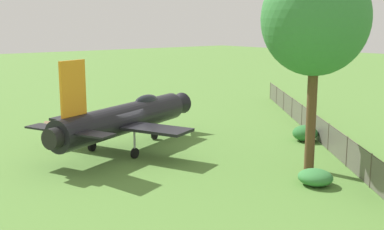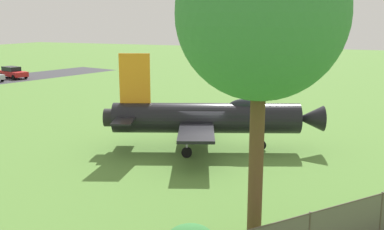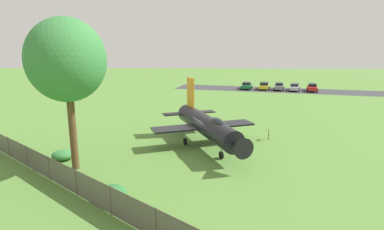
{
  "view_description": "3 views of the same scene",
  "coord_description": "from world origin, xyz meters",
  "px_view_note": "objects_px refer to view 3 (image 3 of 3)",
  "views": [
    {
      "loc": [
        -24.92,
        14.94,
        7.65
      ],
      "look_at": [
        -3.83,
        -2.2,
        2.5
      ],
      "focal_mm": 45.58,
      "sensor_mm": 36.0,
      "label": 1
    },
    {
      "loc": [
        -24.24,
        -9.18,
        7.68
      ],
      "look_at": [
        -0.16,
        0.84,
        2.1
      ],
      "focal_mm": 41.9,
      "sensor_mm": 36.0,
      "label": 2
    },
    {
      "loc": [
        -0.3,
        -26.72,
        8.79
      ],
      "look_at": [
        -1.29,
        1.43,
        2.55
      ],
      "focal_mm": 29.21,
      "sensor_mm": 36.0,
      "label": 3
    }
  ],
  "objects_px": {
    "info_plaque": "(269,131)",
    "parked_car_green": "(247,85)",
    "parked_car_silver": "(295,87)",
    "display_jet": "(208,126)",
    "shrub_by_tree": "(113,194)",
    "parked_car_red": "(312,87)",
    "shrub_near_fence": "(63,155)",
    "shade_tree": "(67,61)",
    "parked_car_yellow": "(264,86)",
    "parked_car_gray": "(279,86)"
  },
  "relations": [
    {
      "from": "info_plaque",
      "to": "parked_car_green",
      "type": "distance_m",
      "value": 36.63
    },
    {
      "from": "parked_car_silver",
      "to": "display_jet",
      "type": "bearing_deg",
      "value": -7.8
    },
    {
      "from": "display_jet",
      "to": "shrub_by_tree",
      "type": "relative_size",
      "value": 7.57
    },
    {
      "from": "parked_car_silver",
      "to": "parked_car_red",
      "type": "bearing_deg",
      "value": 94.65
    },
    {
      "from": "shrub_near_fence",
      "to": "shrub_by_tree",
      "type": "xyz_separation_m",
      "value": [
        5.92,
        -6.78,
        0.14
      ]
    },
    {
      "from": "shrub_near_fence",
      "to": "display_jet",
      "type": "bearing_deg",
      "value": 16.47
    },
    {
      "from": "shade_tree",
      "to": "shrub_by_tree",
      "type": "xyz_separation_m",
      "value": [
        4.17,
        -5.0,
        -7.29
      ]
    },
    {
      "from": "parked_car_red",
      "to": "shrub_near_fence",
      "type": "bearing_deg",
      "value": -23.3
    },
    {
      "from": "parked_car_yellow",
      "to": "parked_car_green",
      "type": "relative_size",
      "value": 0.92
    },
    {
      "from": "shrub_near_fence",
      "to": "shrub_by_tree",
      "type": "bearing_deg",
      "value": -48.89
    },
    {
      "from": "parked_car_red",
      "to": "parked_car_green",
      "type": "relative_size",
      "value": 1.01
    },
    {
      "from": "parked_car_green",
      "to": "shrub_by_tree",
      "type": "bearing_deg",
      "value": -5.05
    },
    {
      "from": "info_plaque",
      "to": "parked_car_gray",
      "type": "relative_size",
      "value": 0.25
    },
    {
      "from": "info_plaque",
      "to": "parked_car_silver",
      "type": "height_order",
      "value": "parked_car_silver"
    },
    {
      "from": "parked_car_yellow",
      "to": "display_jet",
      "type": "bearing_deg",
      "value": -3.45
    },
    {
      "from": "shade_tree",
      "to": "parked_car_yellow",
      "type": "xyz_separation_m",
      "value": [
        21.93,
        43.43,
        -7.05
      ]
    },
    {
      "from": "parked_car_silver",
      "to": "parked_car_gray",
      "type": "height_order",
      "value": "parked_car_gray"
    },
    {
      "from": "shade_tree",
      "to": "info_plaque",
      "type": "relative_size",
      "value": 9.39
    },
    {
      "from": "shade_tree",
      "to": "parked_car_red",
      "type": "xyz_separation_m",
      "value": [
        31.0,
        41.21,
        -7.03
      ]
    },
    {
      "from": "parked_car_red",
      "to": "shade_tree",
      "type": "bearing_deg",
      "value": -20.55
    },
    {
      "from": "display_jet",
      "to": "parked_car_yellow",
      "type": "xyz_separation_m",
      "value": [
        12.22,
        38.27,
        -1.23
      ]
    },
    {
      "from": "parked_car_silver",
      "to": "shrub_near_fence",
      "type": "bearing_deg",
      "value": -17.95
    },
    {
      "from": "shade_tree",
      "to": "parked_car_silver",
      "type": "distance_m",
      "value": 50.85
    },
    {
      "from": "parked_car_gray",
      "to": "parked_car_green",
      "type": "xyz_separation_m",
      "value": [
        -6.4,
        1.57,
        -0.03
      ]
    },
    {
      "from": "parked_car_yellow",
      "to": "shrub_by_tree",
      "type": "bearing_deg",
      "value": -5.87
    },
    {
      "from": "parked_car_gray",
      "to": "parked_car_green",
      "type": "height_order",
      "value": "parked_car_gray"
    },
    {
      "from": "shade_tree",
      "to": "parked_car_gray",
      "type": "height_order",
      "value": "shade_tree"
    },
    {
      "from": "parked_car_gray",
      "to": "parked_car_yellow",
      "type": "bearing_deg",
      "value": -88.83
    },
    {
      "from": "info_plaque",
      "to": "parked_car_gray",
      "type": "bearing_deg",
      "value": 75.19
    },
    {
      "from": "info_plaque",
      "to": "parked_car_yellow",
      "type": "bearing_deg",
      "value": 79.95
    },
    {
      "from": "shrub_near_fence",
      "to": "shrub_by_tree",
      "type": "height_order",
      "value": "shrub_by_tree"
    },
    {
      "from": "parked_car_gray",
      "to": "parked_car_red",
      "type": "bearing_deg",
      "value": 91.64
    },
    {
      "from": "info_plaque",
      "to": "parked_car_red",
      "type": "height_order",
      "value": "parked_car_red"
    },
    {
      "from": "parked_car_gray",
      "to": "parked_car_yellow",
      "type": "relative_size",
      "value": 1.0
    },
    {
      "from": "shade_tree",
      "to": "shrub_by_tree",
      "type": "bearing_deg",
      "value": -50.17
    },
    {
      "from": "parked_car_red",
      "to": "parked_car_green",
      "type": "height_order",
      "value": "parked_car_red"
    },
    {
      "from": "parked_car_silver",
      "to": "parked_car_yellow",
      "type": "relative_size",
      "value": 1.11
    },
    {
      "from": "shrub_by_tree",
      "to": "parked_car_green",
      "type": "height_order",
      "value": "parked_car_green"
    },
    {
      "from": "info_plaque",
      "to": "parked_car_gray",
      "type": "distance_m",
      "value": 36.15
    },
    {
      "from": "parked_car_red",
      "to": "parked_car_green",
      "type": "xyz_separation_m",
      "value": [
        -12.55,
        3.06,
        -0.05
      ]
    },
    {
      "from": "parked_car_silver",
      "to": "parked_car_green",
      "type": "bearing_deg",
      "value": -85.39
    },
    {
      "from": "shrub_by_tree",
      "to": "parked_car_yellow",
      "type": "xyz_separation_m",
      "value": [
        17.76,
        48.43,
        0.24
      ]
    },
    {
      "from": "parked_car_red",
      "to": "shrub_by_tree",
      "type": "bearing_deg",
      "value": -13.73
    },
    {
      "from": "shrub_near_fence",
      "to": "parked_car_gray",
      "type": "bearing_deg",
      "value": 56.99
    },
    {
      "from": "shade_tree",
      "to": "parked_car_yellow",
      "type": "bearing_deg",
      "value": 63.21
    },
    {
      "from": "display_jet",
      "to": "parked_car_gray",
      "type": "relative_size",
      "value": 2.73
    },
    {
      "from": "shrub_by_tree",
      "to": "info_plaque",
      "type": "height_order",
      "value": "info_plaque"
    },
    {
      "from": "shrub_by_tree",
      "to": "shade_tree",
      "type": "bearing_deg",
      "value": 129.83
    },
    {
      "from": "shrub_near_fence",
      "to": "info_plaque",
      "type": "xyz_separation_m",
      "value": [
        17.35,
        5.98,
        0.47
      ]
    },
    {
      "from": "parked_car_gray",
      "to": "shrub_by_tree",
      "type": "bearing_deg",
      "value": -8.18
    }
  ]
}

